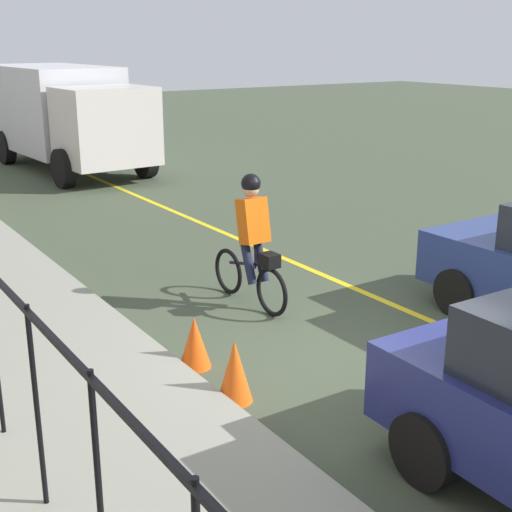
# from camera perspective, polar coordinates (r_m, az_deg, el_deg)

# --- Properties ---
(ground_plane) EXTENTS (80.00, 80.00, 0.00)m
(ground_plane) POSITION_cam_1_polar(r_m,az_deg,el_deg) (8.22, 8.06, -8.36)
(ground_plane) COLOR #404A37
(lane_line_centre) EXTENTS (36.00, 0.12, 0.01)m
(lane_line_centre) POSITION_cam_1_polar(r_m,az_deg,el_deg) (9.28, 15.56, -5.77)
(lane_line_centre) COLOR yellow
(lane_line_centre) RESTS_ON ground
(sidewalk) EXTENTS (40.00, 3.20, 0.15)m
(sidewalk) POSITION_cam_1_polar(r_m,az_deg,el_deg) (6.68, -15.22, -14.49)
(sidewalk) COLOR gray
(sidewalk) RESTS_ON ground
(cyclist_lead) EXTENTS (1.71, 0.37, 1.83)m
(cyclist_lead) POSITION_cam_1_polar(r_m,az_deg,el_deg) (9.47, -0.30, 1.16)
(cyclist_lead) COLOR black
(cyclist_lead) RESTS_ON ground
(box_truck_background) EXTENTS (6.82, 2.82, 2.78)m
(box_truck_background) POSITION_cam_1_polar(r_m,az_deg,el_deg) (20.59, -15.14, 11.05)
(box_truck_background) COLOR silver
(box_truck_background) RESTS_ON ground
(traffic_cone_near) EXTENTS (0.36, 0.36, 0.66)m
(traffic_cone_near) POSITION_cam_1_polar(r_m,az_deg,el_deg) (7.17, -1.72, -9.21)
(traffic_cone_near) COLOR #F25914
(traffic_cone_near) RESTS_ON ground
(traffic_cone_far) EXTENTS (0.36, 0.36, 0.59)m
(traffic_cone_far) POSITION_cam_1_polar(r_m,az_deg,el_deg) (7.91, -4.95, -6.92)
(traffic_cone_far) COLOR #EF5111
(traffic_cone_far) RESTS_ON ground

